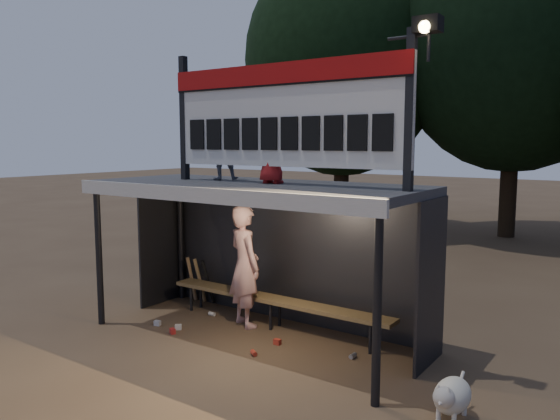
{
  "coord_description": "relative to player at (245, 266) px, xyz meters",
  "views": [
    {
      "loc": [
        4.83,
        -6.21,
        2.9
      ],
      "look_at": [
        0.2,
        0.4,
        1.9
      ],
      "focal_mm": 35.0,
      "sensor_mm": 36.0,
      "label": 1
    }
  ],
  "objects": [
    {
      "name": "dog",
      "position": [
        3.66,
        -1.15,
        -0.69
      ],
      "size": [
        0.36,
        0.81,
        0.49
      ],
      "color": "beige",
      "rests_on": "ground"
    },
    {
      "name": "litter",
      "position": [
        0.07,
        -0.59,
        -0.93
      ],
      "size": [
        3.26,
        1.08,
        0.08
      ],
      "color": "#B9301F",
      "rests_on": "ground"
    },
    {
      "name": "scoreboard_assembly",
      "position": [
        1.03,
        -0.39,
        2.36
      ],
      "size": [
        4.1,
        0.27,
        1.99
      ],
      "color": "black",
      "rests_on": "dugout_shelter"
    },
    {
      "name": "tree_mid",
      "position": [
        1.47,
        11.12,
        5.2
      ],
      "size": [
        7.22,
        7.22,
        10.36
      ],
      "color": "black",
      "rests_on": "ground"
    },
    {
      "name": "child_b",
      "position": [
        0.76,
        -0.31,
        1.83
      ],
      "size": [
        0.47,
        0.32,
        0.95
      ],
      "primitive_type": "imported",
      "rotation": [
        0.0,
        0.0,
        3.18
      ],
      "color": "maroon",
      "rests_on": "dugout_shelter"
    },
    {
      "name": "child_a",
      "position": [
        -0.31,
        -0.15,
        1.86
      ],
      "size": [
        0.63,
        0.61,
        1.02
      ],
      "primitive_type": "imported",
      "rotation": [
        0.0,
        0.0,
        3.83
      ],
      "color": "gray",
      "rests_on": "dugout_shelter"
    },
    {
      "name": "ground",
      "position": [
        0.47,
        -0.38,
        -0.97
      ],
      "size": [
        80.0,
        80.0,
        0.0
      ],
      "primitive_type": "plane",
      "color": "#503B28",
      "rests_on": "ground"
    },
    {
      "name": "tree_left",
      "position": [
        -3.53,
        9.62,
        4.55
      ],
      "size": [
        6.46,
        6.46,
        9.27
      ],
      "color": "black",
      "rests_on": "ground"
    },
    {
      "name": "bats",
      "position": [
        -1.39,
        0.44,
        -0.54
      ],
      "size": [
        0.48,
        0.33,
        0.84
      ],
      "color": "#A2784B",
      "rests_on": "ground"
    },
    {
      "name": "bench",
      "position": [
        0.47,
        0.17,
        -0.53
      ],
      "size": [
        4.0,
        0.35,
        0.48
      ],
      "color": "olive",
      "rests_on": "ground"
    },
    {
      "name": "player",
      "position": [
        0.0,
        0.0,
        0.0
      ],
      "size": [
        0.83,
        0.71,
        1.93
      ],
      "primitive_type": "imported",
      "rotation": [
        0.0,
        0.0,
        2.72
      ],
      "color": "white",
      "rests_on": "ground"
    },
    {
      "name": "dugout_shelter",
      "position": [
        0.47,
        -0.14,
        0.88
      ],
      "size": [
        5.1,
        2.08,
        2.32
      ],
      "color": "#39393B",
      "rests_on": "ground"
    }
  ]
}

